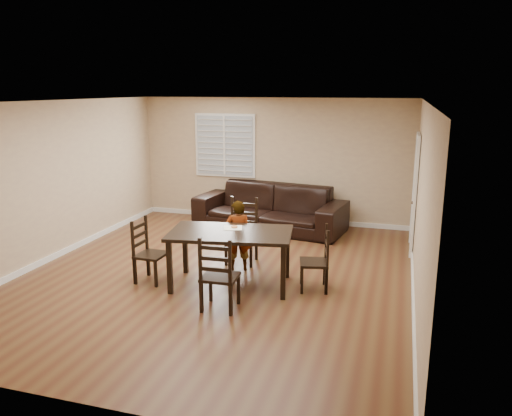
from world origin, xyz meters
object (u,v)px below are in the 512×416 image
(chair_near, at_px, (243,232))
(child, at_px, (238,236))
(dining_table, at_px, (231,237))
(chair_right, at_px, (322,261))
(sofa, at_px, (270,207))
(donut, at_px, (234,226))
(chair_far, at_px, (217,279))
(chair_left, at_px, (144,253))

(chair_near, xyz_separation_m, child, (0.06, -0.49, 0.08))
(dining_table, relative_size, chair_right, 2.01)
(dining_table, bearing_deg, sofa, 85.40)
(dining_table, height_order, child, child)
(dining_table, bearing_deg, child, 90.00)
(dining_table, xyz_separation_m, child, (-0.10, 0.64, -0.17))
(donut, bearing_deg, sofa, 94.67)
(dining_table, distance_m, chair_near, 1.17)
(dining_table, distance_m, child, 0.67)
(chair_far, xyz_separation_m, chair_left, (-1.47, 0.74, -0.02))
(donut, bearing_deg, chair_right, 0.81)
(chair_left, xyz_separation_m, donut, (1.32, 0.39, 0.42))
(child, distance_m, donut, 0.53)
(chair_near, relative_size, chair_left, 1.12)
(chair_right, distance_m, donut, 1.41)
(child, bearing_deg, dining_table, 76.46)
(donut, bearing_deg, chair_far, -82.69)
(sofa, bearing_deg, chair_near, -78.64)
(dining_table, distance_m, chair_right, 1.38)
(chair_near, distance_m, sofa, 2.07)
(dining_table, bearing_deg, chair_left, 178.96)
(dining_table, distance_m, donut, 0.23)
(dining_table, relative_size, chair_far, 1.86)
(sofa, bearing_deg, chair_far, -75.63)
(dining_table, distance_m, chair_far, 0.98)
(chair_far, relative_size, chair_left, 1.05)
(dining_table, height_order, sofa, sofa)
(chair_left, bearing_deg, chair_right, -78.56)
(chair_near, distance_m, chair_far, 2.08)
(chair_far, distance_m, chair_right, 1.66)
(chair_near, relative_size, chair_right, 1.15)
(chair_far, height_order, child, child)
(dining_table, relative_size, chair_left, 1.96)
(chair_near, height_order, chair_far, chair_near)
(chair_right, height_order, donut, chair_right)
(sofa, bearing_deg, dining_table, -76.48)
(chair_near, height_order, child, child)
(chair_left, height_order, sofa, chair_left)
(chair_right, height_order, sofa, chair_right)
(chair_far, distance_m, chair_left, 1.65)
(child, relative_size, sofa, 0.37)
(chair_left, distance_m, donut, 1.44)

